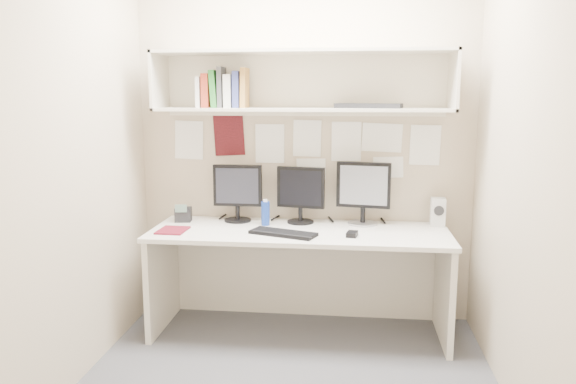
# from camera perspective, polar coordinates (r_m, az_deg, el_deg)

# --- Properties ---
(floor) EXTENTS (2.40, 2.00, 0.01)m
(floor) POSITION_cam_1_polar(r_m,az_deg,el_deg) (3.45, 0.08, -18.35)
(floor) COLOR #46464B
(floor) RESTS_ON ground
(wall_back) EXTENTS (2.40, 0.02, 2.60)m
(wall_back) POSITION_cam_1_polar(r_m,az_deg,el_deg) (4.04, 1.68, 5.20)
(wall_back) COLOR tan
(wall_back) RESTS_ON ground
(wall_front) EXTENTS (2.40, 0.02, 2.60)m
(wall_front) POSITION_cam_1_polar(r_m,az_deg,el_deg) (2.07, -3.03, 0.67)
(wall_front) COLOR tan
(wall_front) RESTS_ON ground
(wall_left) EXTENTS (0.02, 2.00, 2.60)m
(wall_left) POSITION_cam_1_polar(r_m,az_deg,el_deg) (3.40, -20.47, 3.69)
(wall_left) COLOR tan
(wall_left) RESTS_ON ground
(wall_right) EXTENTS (0.02, 2.00, 2.60)m
(wall_right) POSITION_cam_1_polar(r_m,az_deg,el_deg) (3.15, 22.33, 3.12)
(wall_right) COLOR tan
(wall_right) RESTS_ON ground
(desk) EXTENTS (2.00, 0.70, 0.73)m
(desk) POSITION_cam_1_polar(r_m,az_deg,el_deg) (3.89, 1.16, -9.06)
(desk) COLOR silver
(desk) RESTS_ON floor
(overhead_hutch) EXTENTS (2.00, 0.38, 0.40)m
(overhead_hutch) POSITION_cam_1_polar(r_m,az_deg,el_deg) (3.89, 1.53, 11.20)
(overhead_hutch) COLOR beige
(overhead_hutch) RESTS_ON wall_back
(pinned_papers) EXTENTS (1.92, 0.01, 0.48)m
(pinned_papers) POSITION_cam_1_polar(r_m,az_deg,el_deg) (4.04, 1.67, 4.48)
(pinned_papers) COLOR white
(pinned_papers) RESTS_ON wall_back
(monitor_left) EXTENTS (0.35, 0.19, 0.41)m
(monitor_left) POSITION_cam_1_polar(r_m,az_deg,el_deg) (4.03, -5.14, 0.20)
(monitor_left) COLOR black
(monitor_left) RESTS_ON desk
(monitor_center) EXTENTS (0.34, 0.19, 0.40)m
(monitor_center) POSITION_cam_1_polar(r_m,az_deg,el_deg) (3.96, 1.29, 0.01)
(monitor_center) COLOR black
(monitor_center) RESTS_ON desk
(monitor_right) EXTENTS (0.38, 0.21, 0.44)m
(monitor_right) POSITION_cam_1_polar(r_m,az_deg,el_deg) (3.94, 7.66, 0.16)
(monitor_right) COLOR #A5A5AA
(monitor_right) RESTS_ON desk
(keyboard) EXTENTS (0.46, 0.29, 0.02)m
(keyboard) POSITION_cam_1_polar(r_m,az_deg,el_deg) (3.65, -0.50, -4.21)
(keyboard) COLOR black
(keyboard) RESTS_ON desk
(mouse) EXTENTS (0.08, 0.11, 0.03)m
(mouse) POSITION_cam_1_polar(r_m,az_deg,el_deg) (3.64, 6.53, -4.27)
(mouse) COLOR black
(mouse) RESTS_ON desk
(speaker) EXTENTS (0.10, 0.11, 0.20)m
(speaker) POSITION_cam_1_polar(r_m,az_deg,el_deg) (4.02, 14.97, -1.97)
(speaker) COLOR #B8B8B3
(speaker) RESTS_ON desk
(blue_bottle) EXTENTS (0.06, 0.06, 0.18)m
(blue_bottle) POSITION_cam_1_polar(r_m,az_deg,el_deg) (3.91, -2.30, -2.14)
(blue_bottle) COLOR navy
(blue_bottle) RESTS_ON desk
(maroon_notebook) EXTENTS (0.19, 0.23, 0.01)m
(maroon_notebook) POSITION_cam_1_polar(r_m,az_deg,el_deg) (3.83, -11.65, -3.83)
(maroon_notebook) COLOR maroon
(maroon_notebook) RESTS_ON desk
(desk_phone) EXTENTS (0.12, 0.11, 0.13)m
(desk_phone) POSITION_cam_1_polar(r_m,az_deg,el_deg) (4.09, -10.60, -2.24)
(desk_phone) COLOR black
(desk_phone) RESTS_ON desk
(book_stack) EXTENTS (0.34, 0.17, 0.28)m
(book_stack) POSITION_cam_1_polar(r_m,az_deg,el_deg) (3.94, -6.59, 10.28)
(book_stack) COLOR silver
(book_stack) RESTS_ON overhead_hutch
(hutch_tray) EXTENTS (0.46, 0.25, 0.03)m
(hutch_tray) POSITION_cam_1_polar(r_m,az_deg,el_deg) (3.83, 8.18, 8.67)
(hutch_tray) COLOR black
(hutch_tray) RESTS_ON overhead_hutch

